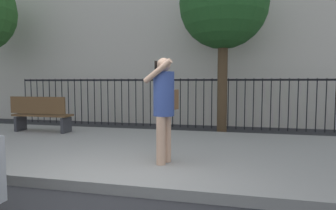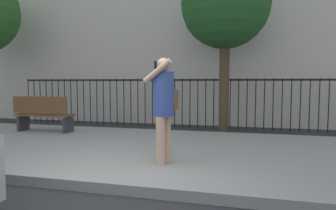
{
  "view_description": "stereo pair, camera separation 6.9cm",
  "coord_description": "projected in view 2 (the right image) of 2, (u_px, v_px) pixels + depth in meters",
  "views": [
    {
      "loc": [
        1.65,
        -3.44,
        1.47
      ],
      "look_at": [
        0.51,
        1.43,
        1.08
      ],
      "focal_mm": 31.17,
      "sensor_mm": 36.0,
      "label": 1
    },
    {
      "loc": [
        1.71,
        -3.42,
        1.47
      ],
      "look_at": [
        0.51,
        1.43,
        1.08
      ],
      "focal_mm": 31.17,
      "sensor_mm": 36.0,
      "label": 2
    }
  ],
  "objects": [
    {
      "name": "pedestrian_on_phone",
      "position": [
        164.0,
        102.0,
        4.74
      ],
      "size": [
        0.51,
        0.71,
        1.72
      ],
      "color": "tan",
      "rests_on": "sidewalk"
    },
    {
      "name": "street_tree_mid",
      "position": [
        225.0,
        5.0,
        8.2
      ],
      "size": [
        2.51,
        2.51,
        4.93
      ],
      "color": "#4C3823",
      "rests_on": "ground"
    },
    {
      "name": "street_bench",
      "position": [
        43.0,
        113.0,
        7.77
      ],
      "size": [
        1.6,
        0.45,
        0.95
      ],
      "color": "brown",
      "rests_on": "sidewalk"
    },
    {
      "name": "ground_plane",
      "position": [
        105.0,
        194.0,
        3.84
      ],
      "size": [
        60.0,
        60.0,
        0.0
      ],
      "primitive_type": "plane",
      "color": "#28282B"
    },
    {
      "name": "sidewalk",
      "position": [
        153.0,
        151.0,
        5.96
      ],
      "size": [
        28.0,
        4.4,
        0.15
      ],
      "primitive_type": "cube",
      "color": "gray",
      "rests_on": "ground"
    },
    {
      "name": "iron_fence",
      "position": [
        186.0,
        96.0,
        9.47
      ],
      "size": [
        12.03,
        0.04,
        1.6
      ],
      "color": "black",
      "rests_on": "ground"
    }
  ]
}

